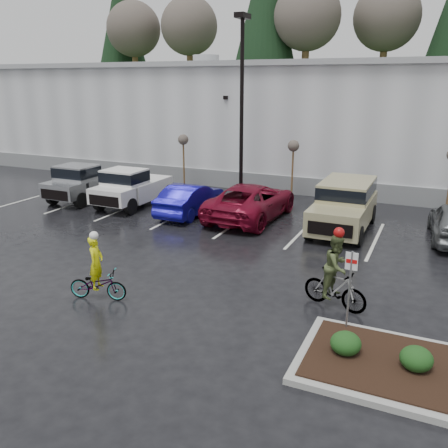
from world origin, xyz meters
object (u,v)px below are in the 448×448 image
at_px(car_red, 251,201).
at_px(cyclist_hivis, 97,278).
at_px(lamppost, 242,90).
at_px(fire_lane_sign, 350,282).
at_px(sapling_west, 183,143).
at_px(cyclist_olive, 336,279).
at_px(suv_tan, 343,207).
at_px(pickup_white, 136,185).
at_px(car_blue, 190,199).
at_px(sapling_mid, 293,149).
at_px(pickup_silver, 89,181).

height_order(car_red, cyclist_hivis, cyclist_hivis).
bearing_deg(lamppost, fire_lane_sign, -56.54).
bearing_deg(sapling_west, cyclist_olive, -45.72).
height_order(lamppost, car_red, lamppost).
bearing_deg(suv_tan, pickup_white, 179.57).
relative_size(car_blue, car_red, 0.76).
relative_size(cyclist_hivis, cyclist_olive, 0.88).
relative_size(lamppost, sapling_mid, 2.88).
bearing_deg(sapling_mid, sapling_west, 180.00).
bearing_deg(cyclist_olive, pickup_white, 72.69).
distance_m(car_red, cyclist_hivis, 9.82).
xyz_separation_m(suv_tan, cyclist_hivis, (-5.15, -9.68, -0.38)).
distance_m(pickup_silver, pickup_white, 2.98).
height_order(sapling_west, suv_tan, sapling_west).
xyz_separation_m(lamppost, sapling_west, (-4.00, 1.00, -2.96)).
bearing_deg(cyclist_hivis, sapling_mid, -21.97).
relative_size(sapling_west, car_blue, 0.71).
height_order(car_blue, cyclist_olive, cyclist_olive).
bearing_deg(cyclist_olive, sapling_mid, 37.29).
xyz_separation_m(car_blue, suv_tan, (7.10, 0.43, 0.29)).
xyz_separation_m(lamppost, pickup_white, (-4.56, -3.05, -4.71)).
bearing_deg(sapling_mid, cyclist_hivis, -96.85).
height_order(pickup_silver, pickup_white, same).
relative_size(lamppost, pickup_silver, 1.77).
xyz_separation_m(car_blue, cyclist_olive, (8.32, -6.94, 0.12)).
bearing_deg(car_blue, fire_lane_sign, 136.65).
relative_size(car_blue, cyclist_olive, 1.90).
bearing_deg(fire_lane_sign, pickup_white, 144.72).
xyz_separation_m(fire_lane_sign, car_red, (-6.01, 8.76, -0.59)).
distance_m(fire_lane_sign, cyclist_hivis, 7.07).
distance_m(sapling_west, cyclist_hivis, 14.78).
relative_size(pickup_white, cyclist_olive, 2.20).
distance_m(car_blue, car_red, 2.94).
bearing_deg(car_blue, pickup_silver, -4.84).
bearing_deg(pickup_silver, sapling_mid, 22.14).
relative_size(sapling_mid, car_red, 0.54).
height_order(sapling_mid, suv_tan, sapling_mid).
xyz_separation_m(pickup_silver, car_blue, (6.43, -0.48, -0.24)).
height_order(lamppost, car_blue, lamppost).
distance_m(car_blue, cyclist_hivis, 9.45).
xyz_separation_m(sapling_west, car_red, (5.79, -4.04, -1.91)).
xyz_separation_m(pickup_silver, car_red, (9.33, 0.04, -0.16)).
distance_m(sapling_west, pickup_white, 4.45).
relative_size(pickup_silver, car_red, 0.88).
height_order(lamppost, sapling_mid, lamppost).
height_order(sapling_mid, fire_lane_sign, sapling_mid).
relative_size(car_red, suv_tan, 1.15).
height_order(sapling_west, pickup_silver, sapling_west).
distance_m(sapling_mid, suv_tan, 5.67).
distance_m(sapling_west, fire_lane_sign, 17.46).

